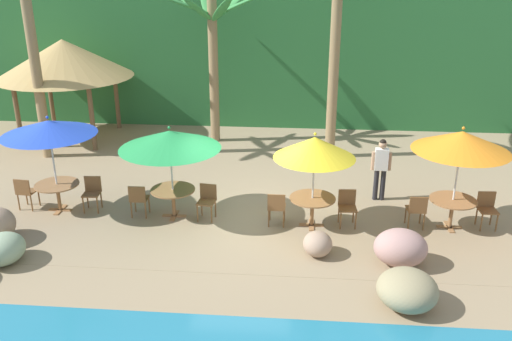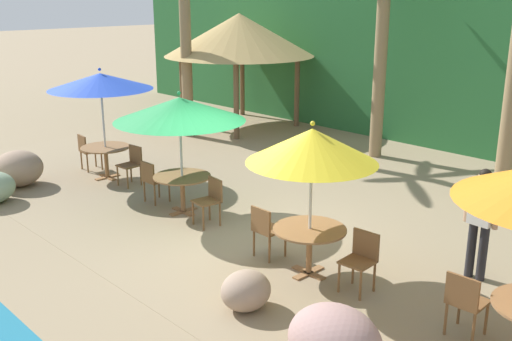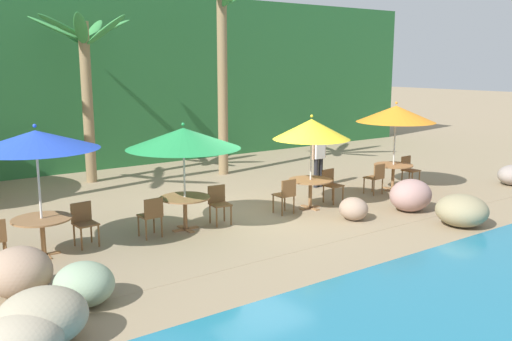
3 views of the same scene
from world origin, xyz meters
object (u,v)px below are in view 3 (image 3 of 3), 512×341
umbrella_blue (36,140)px  palm_tree_second (85,67)px  umbrella_yellow (311,129)px  umbrella_orange (396,114)px  chair_yellow_inland (286,194)px  chair_yellow_seaward (331,183)px  palm_tree_third (222,36)px  chair_green_inland (152,214)px  waiter_in_white (319,154)px  dining_table_yellow (310,184)px  chair_orange_inland (376,176)px  umbrella_green (183,138)px  chair_blue_seaward (84,221)px  chair_green_seaward (219,202)px  chair_orange_seaward (409,168)px  dining_table_green (185,203)px  dining_table_orange (393,169)px

umbrella_blue → palm_tree_second: palm_tree_second is taller
umbrella_yellow → umbrella_orange: bearing=3.1°
umbrella_blue → chair_yellow_inland: bearing=-3.9°
chair_yellow_seaward → palm_tree_third: (-0.21, 4.87, 3.92)m
chair_green_inland → waiter_in_white: size_ratio=0.51×
dining_table_yellow → chair_orange_inland: size_ratio=1.26×
umbrella_green → chair_green_inland: bearing=-172.7°
umbrella_blue → umbrella_green: bearing=-1.6°
umbrella_orange → waiter_in_white: 2.45m
chair_orange_inland → chair_yellow_inland: bearing=-177.6°
chair_blue_seaward → umbrella_yellow: (5.59, -0.46, 1.49)m
waiter_in_white → chair_blue_seaward: bearing=-170.5°
chair_green_inland → palm_tree_second: bearing=81.6°
dining_table_yellow → chair_green_inland: bearing=178.5°
chair_orange_inland → waiter_in_white: waiter_in_white is taller
chair_orange_inland → chair_yellow_seaward: bearing=176.8°
chair_yellow_inland → waiter_in_white: (2.65, 1.77, 0.47)m
chair_green_seaward → chair_orange_seaward: size_ratio=1.00×
umbrella_blue → chair_green_inland: (2.15, -0.20, -1.71)m
chair_yellow_seaward → chair_blue_seaward: bearing=177.3°
chair_green_seaward → palm_tree_second: bearing=97.2°
chair_green_inland → chair_orange_inland: size_ratio=1.00×
chair_green_seaward → chair_blue_seaward: bearing=175.3°
chair_yellow_inland → chair_orange_seaward: bearing=4.5°
umbrella_yellow → chair_yellow_seaward: umbrella_yellow is taller
umbrella_green → umbrella_orange: 6.74m
dining_table_green → chair_green_seaward: bearing=-0.6°
dining_table_green → chair_yellow_inland: size_ratio=1.26×
umbrella_yellow → dining_table_orange: bearing=3.1°
dining_table_green → chair_orange_inland: 5.90m
waiter_in_white → dining_table_orange: bearing=-45.0°
palm_tree_second → umbrella_yellow: bearing=-62.1°
dining_table_green → dining_table_yellow: (3.43, -0.22, 0.00)m
umbrella_yellow → chair_yellow_inland: bearing=-174.6°
dining_table_orange → waiter_in_white: bearing=135.0°
chair_blue_seaward → chair_green_seaward: (3.01, -0.25, 0.00)m
chair_green_seaward → umbrella_yellow: 2.98m
umbrella_green → chair_green_inland: 1.74m
chair_orange_inland → umbrella_orange: bearing=8.1°
dining_table_orange → dining_table_yellow: bearing=-176.9°
chair_green_inland → umbrella_orange: bearing=0.5°
chair_green_inland → dining_table_orange: bearing=0.5°
dining_table_green → palm_tree_second: 6.77m
chair_blue_seaward → chair_yellow_seaward: bearing=-2.7°
dining_table_green → chair_green_inland: chair_green_inland is taller
umbrella_orange → palm_tree_third: (-2.68, 4.84, 2.25)m
chair_blue_seaward → dining_table_orange: size_ratio=0.79×
umbrella_orange → chair_orange_seaward: 1.88m
chair_orange_seaward → palm_tree_second: size_ratio=0.17×
chair_blue_seaward → chair_yellow_inland: bearing=-6.5°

